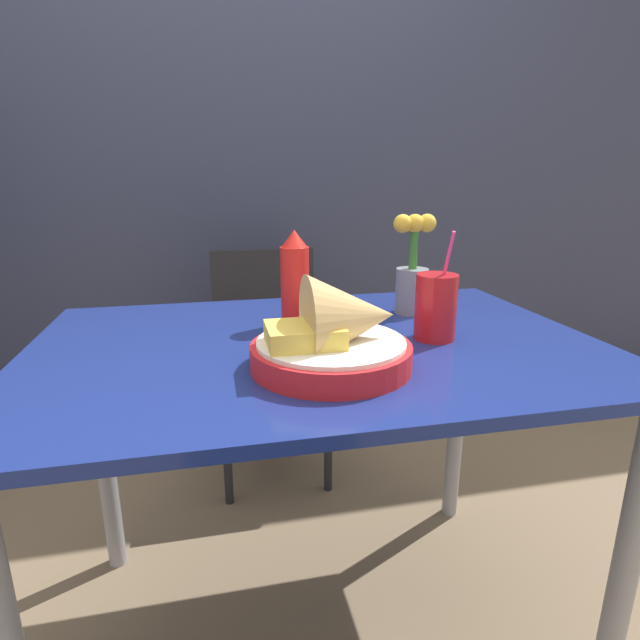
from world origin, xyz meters
name	(u,v)px	position (x,y,z in m)	size (l,w,h in m)	color
ground_plane	(317,626)	(0.00, 0.00, 0.00)	(12.00, 12.00, 0.00)	#7A664C
wall_window	(254,132)	(0.00, 1.30, 1.30)	(7.00, 0.06, 2.60)	#2D334C
dining_table	(317,386)	(0.00, 0.00, 0.67)	(1.20, 0.81, 0.78)	navy
chair_far_window	(267,341)	(-0.02, 0.84, 0.51)	(0.40, 0.40, 0.85)	black
food_basket	(338,336)	(0.01, -0.16, 0.84)	(0.30, 0.30, 0.18)	red
ketchup_bottle	(295,280)	(-0.03, 0.12, 0.89)	(0.07, 0.07, 0.23)	red
drink_cup	(436,309)	(0.25, -0.04, 0.84)	(0.09, 0.09, 0.24)	red
flower_vase	(412,272)	(0.29, 0.17, 0.88)	(0.11, 0.08, 0.25)	gray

